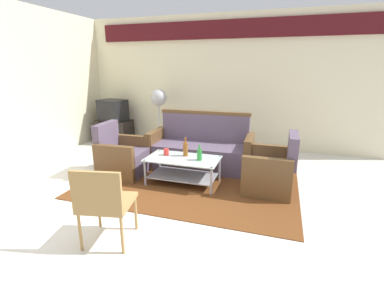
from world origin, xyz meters
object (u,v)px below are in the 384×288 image
at_px(pedestal_fan, 159,101).
at_px(couch, 201,150).
at_px(armchair_left, 123,158).
at_px(cup, 166,152).
at_px(coffee_table, 183,167).
at_px(bottle_brown, 186,149).
at_px(bottle_green, 199,154).
at_px(television, 113,110).
at_px(armchair_right, 270,171).
at_px(tv_stand, 114,131).
at_px(wicker_chair, 104,200).

bearing_deg(pedestal_fan, couch, -39.98).
height_order(armchair_left, cup, armchair_left).
distance_m(coffee_table, bottle_brown, 0.28).
bearing_deg(bottle_green, armchair_left, 176.91).
relative_size(bottle_green, bottle_brown, 0.79).
bearing_deg(television, coffee_table, 154.60).
bearing_deg(armchair_right, armchair_left, 92.57).
bearing_deg(cup, armchair_right, 3.69).
bearing_deg(pedestal_fan, bottle_brown, -55.11).
distance_m(armchair_right, bottle_brown, 1.30).
distance_m(tv_stand, television, 0.50).
relative_size(bottle_brown, television, 0.44).
distance_m(couch, television, 2.68).
distance_m(armchair_left, tv_stand, 2.18).
bearing_deg(couch, cup, 63.20).
distance_m(coffee_table, pedestal_fan, 2.34).
xyz_separation_m(armchair_right, bottle_green, (-1.01, -0.18, 0.21)).
bearing_deg(couch, television, -23.78).
bearing_deg(bottle_brown, wicker_chair, -97.02).
height_order(armchair_left, coffee_table, armchair_left).
bearing_deg(bottle_brown, bottle_green, -26.29).
relative_size(armchair_left, tv_stand, 1.06).
relative_size(cup, wicker_chair, 0.12).
bearing_deg(pedestal_fan, tv_stand, -177.53).
bearing_deg(bottle_brown, armchair_left, -177.01).
bearing_deg(couch, pedestal_fan, -41.00).
distance_m(coffee_table, cup, 0.36).
xyz_separation_m(couch, bottle_brown, (-0.06, -0.68, 0.21)).
xyz_separation_m(bottle_green, wicker_chair, (-0.48, -1.66, -0.00)).
distance_m(television, pedestal_fan, 1.19).
xyz_separation_m(armchair_right, pedestal_fan, (-2.49, 1.70, 0.73)).
bearing_deg(wicker_chair, armchair_right, 39.53).
bearing_deg(armchair_right, tv_stand, 65.74).
bearing_deg(armchair_left, couch, 120.25).
distance_m(television, wicker_chair, 4.11).
bearing_deg(wicker_chair, television, 110.36).
distance_m(bottle_green, television, 3.22).
relative_size(couch, television, 2.67).
bearing_deg(armchair_left, cup, 87.54).
bearing_deg(armchair_left, pedestal_fan, -178.33).
relative_size(armchair_left, armchair_right, 1.00).
bearing_deg(armchair_right, wicker_chair, 140.95).
bearing_deg(wicker_chair, bottle_green, 62.46).
distance_m(bottle_brown, television, 2.93).
distance_m(armchair_right, pedestal_fan, 3.10).
bearing_deg(cup, wicker_chair, -87.42).
bearing_deg(coffee_table, armchair_right, 7.18).
xyz_separation_m(coffee_table, bottle_brown, (0.00, 0.11, 0.25)).
height_order(tv_stand, television, television).
distance_m(bottle_green, pedestal_fan, 2.44).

